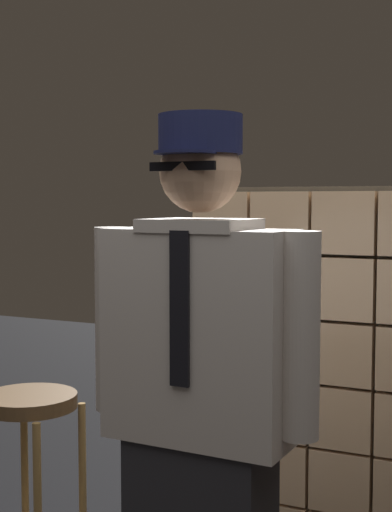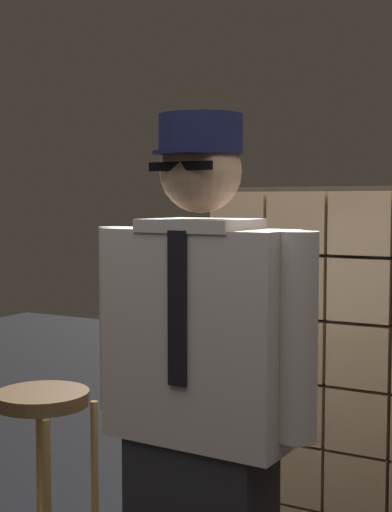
% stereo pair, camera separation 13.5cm
% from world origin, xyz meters
% --- Properties ---
extents(glass_block_wall, '(1.33, 0.10, 1.59)m').
position_xyz_m(glass_block_wall, '(-0.00, 1.30, 0.77)').
color(glass_block_wall, '#E0B78C').
rests_on(glass_block_wall, ground).
extents(standing_person, '(0.70, 0.30, 1.75)m').
position_xyz_m(standing_person, '(-0.15, 0.26, 0.91)').
color(standing_person, '#28282D').
rests_on(standing_person, ground).
extents(bar_stool, '(0.34, 0.34, 0.82)m').
position_xyz_m(bar_stool, '(-0.93, 0.49, 0.61)').
color(bar_stool, brown).
rests_on(bar_stool, ground).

